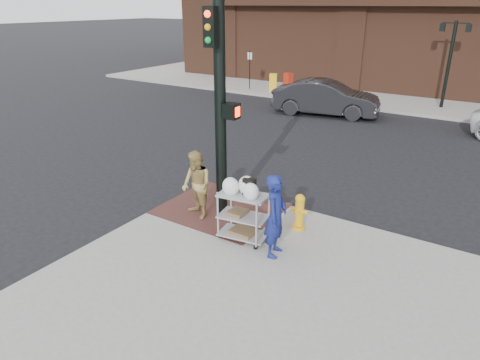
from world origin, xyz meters
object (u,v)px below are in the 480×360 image
Objects in this scene: woman_blue at (276,216)px; fire_hydrant at (299,211)px; pedestrian_tan at (197,185)px; utility_cart at (243,212)px; lamp_post at (450,55)px; sedan_dark at (326,98)px; traffic_signal_pole at (220,104)px.

fire_hydrant is (-0.04, 1.22, -0.43)m from woman_blue.
fire_hydrant is at bearing 42.23° from pedestrian_tan.
pedestrian_tan is at bearing 168.49° from utility_cart.
lamp_post reaches higher than utility_cart.
sedan_dark reaches higher than fire_hydrant.
sedan_dark is (-1.61, 11.73, -0.16)m from pedestrian_tan.
utility_cart is (1.49, -0.30, -0.17)m from pedestrian_tan.
lamp_post is 0.82× the size of sedan_dark.
pedestrian_tan is (-2.35, 0.45, -0.05)m from woman_blue.
sedan_dark is 5.70× the size of fire_hydrant.
woman_blue is 0.36× the size of sedan_dark.
sedan_dark is 11.64m from fire_hydrant.
fire_hydrant is (1.95, 0.25, -2.24)m from traffic_signal_pole.
woman_blue is 1.21× the size of utility_cart.
traffic_signal_pole reaches higher than fire_hydrant.
traffic_signal_pole is at bearing 52.22° from woman_blue.
woman_blue is 1.29m from fire_hydrant.
utility_cart is at bearing 12.29° from pedestrian_tan.
lamp_post is at bearing -13.51° from woman_blue.
utility_cart reaches higher than fire_hydrant.
traffic_signal_pole is 1.02× the size of sedan_dark.
traffic_signal_pole is 2.47m from utility_cart.
pedestrian_tan is 2.45m from fire_hydrant.
utility_cart is at bearing -127.27° from fire_hydrant.
sedan_dark reaches higher than utility_cart.
fire_hydrant is at bearing 7.29° from traffic_signal_pole.
traffic_signal_pole is 5.84× the size of fire_hydrant.
woman_blue is at bearing -25.99° from traffic_signal_pole.
traffic_signal_pole is 3.06× the size of pedestrian_tan.
lamp_post is at bearing 80.76° from traffic_signal_pole.
lamp_post reaches higher than sedan_dark.
fire_hydrant is (3.92, -10.96, -0.22)m from sedan_dark.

